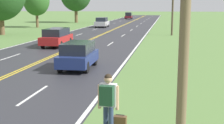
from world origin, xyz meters
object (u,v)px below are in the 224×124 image
at_px(car_dark_blue_hatchback_approaching, 78,55).
at_px(car_red_van_mid_near, 57,37).
at_px(car_maroon_van_receding, 129,16).
at_px(car_silver_sedan_mid_far, 102,22).
at_px(tree_behind_sign, 36,1).
at_px(hitchhiker_person, 108,99).

relative_size(car_dark_blue_hatchback_approaching, car_red_van_mid_near, 0.86).
height_order(car_dark_blue_hatchback_approaching, car_maroon_van_receding, car_maroon_van_receding).
bearing_deg(car_dark_blue_hatchback_approaching, car_maroon_van_receding, -177.21).
bearing_deg(car_silver_sedan_mid_far, car_dark_blue_hatchback_approaching, -172.14).
height_order(car_dark_blue_hatchback_approaching, car_red_van_mid_near, car_red_van_mid_near).
xyz_separation_m(tree_behind_sign, car_red_van_mid_near, (12.08, -23.63, -3.65)).
distance_m(car_red_van_mid_near, car_maroon_van_receding, 60.75).
distance_m(hitchhiker_person, car_maroon_van_receding, 80.12).
bearing_deg(car_dark_blue_hatchback_approaching, car_red_van_mid_near, -155.07).
bearing_deg(tree_behind_sign, hitchhiker_person, -64.27).
distance_m(hitchhiker_person, car_dark_blue_hatchback_approaching, 9.92).
bearing_deg(tree_behind_sign, car_dark_blue_hatchback_approaching, -63.01).
distance_m(tree_behind_sign, car_silver_sedan_mid_far, 11.71).
relative_size(hitchhiker_person, car_silver_sedan_mid_far, 0.39).
relative_size(tree_behind_sign, car_dark_blue_hatchback_approaching, 1.83).
bearing_deg(car_dark_blue_hatchback_approaching, hitchhiker_person, 19.16).
height_order(hitchhiker_person, car_red_van_mid_near, hitchhiker_person).
relative_size(hitchhiker_person, car_dark_blue_hatchback_approaching, 0.47).
xyz_separation_m(car_dark_blue_hatchback_approaching, car_maroon_van_receding, (-5.67, 70.33, 0.13)).
distance_m(tree_behind_sign, car_maroon_van_receding, 38.94).
bearing_deg(hitchhiker_person, car_red_van_mid_near, 28.63).
bearing_deg(car_red_van_mid_near, car_dark_blue_hatchback_approaching, -154.41).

